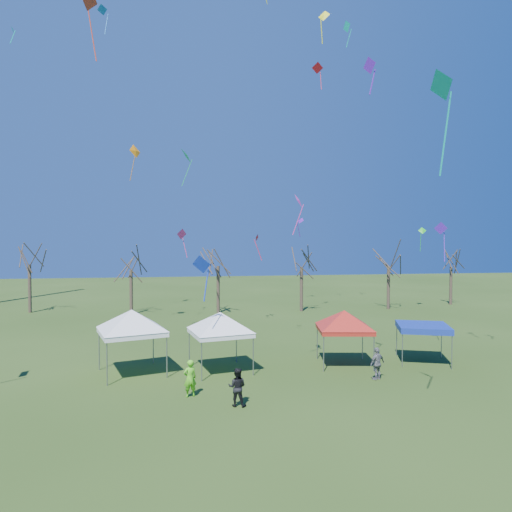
{
  "coord_description": "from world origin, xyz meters",
  "views": [
    {
      "loc": [
        -5.65,
        -20.62,
        7.2
      ],
      "look_at": [
        -1.94,
        3.0,
        6.37
      ],
      "focal_mm": 32.0,
      "sensor_mm": 36.0,
      "label": 1
    }
  ],
  "objects_px": {
    "person_green": "(190,378)",
    "person_dark": "(237,387)",
    "tree_0": "(29,247)",
    "tree_3": "(302,251)",
    "tent_white_west": "(132,314)",
    "tree_4": "(389,251)",
    "tree_5": "(451,253)",
    "tent_red": "(344,314)",
    "tree_1": "(131,255)",
    "person_grey": "(377,363)",
    "tree_2": "(218,249)",
    "tent_white_mid": "(220,316)",
    "tent_blue": "(423,328)"
  },
  "relations": [
    {
      "from": "person_green",
      "to": "person_dark",
      "type": "bearing_deg",
      "value": 122.79
    },
    {
      "from": "tree_0",
      "to": "tree_3",
      "type": "height_order",
      "value": "tree_0"
    },
    {
      "from": "tent_white_west",
      "to": "person_green",
      "type": "xyz_separation_m",
      "value": [
        3.03,
        -4.11,
        -2.38
      ]
    },
    {
      "from": "tree_4",
      "to": "tree_5",
      "type": "xyz_separation_m",
      "value": [
        8.37,
        2.06,
        -0.33
      ]
    },
    {
      "from": "tree_0",
      "to": "tree_5",
      "type": "relative_size",
      "value": 1.13
    },
    {
      "from": "person_dark",
      "to": "tree_4",
      "type": "bearing_deg",
      "value": -108.34
    },
    {
      "from": "tree_4",
      "to": "tent_red",
      "type": "height_order",
      "value": "tree_4"
    },
    {
      "from": "tent_red",
      "to": "person_green",
      "type": "height_order",
      "value": "tent_red"
    },
    {
      "from": "tree_1",
      "to": "person_dark",
      "type": "distance_m",
      "value": 27.33
    },
    {
      "from": "tree_0",
      "to": "person_grey",
      "type": "relative_size",
      "value": 5.04
    },
    {
      "from": "tree_3",
      "to": "person_green",
      "type": "height_order",
      "value": "tree_3"
    },
    {
      "from": "person_grey",
      "to": "tree_2",
      "type": "bearing_deg",
      "value": -99.17
    },
    {
      "from": "tree_2",
      "to": "tree_4",
      "type": "bearing_deg",
      "value": -1.22
    },
    {
      "from": "tent_red",
      "to": "tree_1",
      "type": "bearing_deg",
      "value": 124.86
    },
    {
      "from": "tent_white_mid",
      "to": "tent_blue",
      "type": "relative_size",
      "value": 1.15
    },
    {
      "from": "tree_3",
      "to": "person_dark",
      "type": "height_order",
      "value": "tree_3"
    },
    {
      "from": "tent_white_mid",
      "to": "tent_blue",
      "type": "bearing_deg",
      "value": -0.13
    },
    {
      "from": "tree_2",
      "to": "tent_white_mid",
      "type": "distance_m",
      "value": 20.48
    },
    {
      "from": "tree_3",
      "to": "tent_blue",
      "type": "bearing_deg",
      "value": -83.76
    },
    {
      "from": "tree_5",
      "to": "person_green",
      "type": "xyz_separation_m",
      "value": [
        -29.15,
        -25.75,
        -4.88
      ]
    },
    {
      "from": "tree_1",
      "to": "tent_red",
      "type": "relative_size",
      "value": 1.84
    },
    {
      "from": "tree_1",
      "to": "tree_5",
      "type": "distance_m",
      "value": 34.52
    },
    {
      "from": "tree_1",
      "to": "tent_white_west",
      "type": "distance_m",
      "value": 20.51
    },
    {
      "from": "tree_1",
      "to": "tree_2",
      "type": "xyz_separation_m",
      "value": [
        8.4,
        -0.27,
        0.5
      ]
    },
    {
      "from": "tree_5",
      "to": "person_green",
      "type": "height_order",
      "value": "tree_5"
    },
    {
      "from": "tent_blue",
      "to": "tree_4",
      "type": "bearing_deg",
      "value": 70.17
    },
    {
      "from": "tree_1",
      "to": "tent_white_west",
      "type": "xyz_separation_m",
      "value": [
        2.3,
        -20.22,
        -2.55
      ]
    },
    {
      "from": "tent_blue",
      "to": "tree_5",
      "type": "bearing_deg",
      "value": 54.67
    },
    {
      "from": "tree_4",
      "to": "person_grey",
      "type": "relative_size",
      "value": 4.72
    },
    {
      "from": "tent_white_mid",
      "to": "person_grey",
      "type": "distance_m",
      "value": 8.65
    },
    {
      "from": "tree_3",
      "to": "tree_4",
      "type": "relative_size",
      "value": 1.0
    },
    {
      "from": "person_grey",
      "to": "person_dark",
      "type": "bearing_deg",
      "value": -6.01
    },
    {
      "from": "tent_white_mid",
      "to": "tent_blue",
      "type": "distance_m",
      "value": 11.98
    },
    {
      "from": "tree_2",
      "to": "tent_blue",
      "type": "bearing_deg",
      "value": -62.38
    },
    {
      "from": "tree_3",
      "to": "person_dark",
      "type": "relative_size",
      "value": 4.77
    },
    {
      "from": "person_green",
      "to": "tree_0",
      "type": "bearing_deg",
      "value": -80.46
    },
    {
      "from": "tree_2",
      "to": "tree_4",
      "type": "relative_size",
      "value": 1.04
    },
    {
      "from": "tree_2",
      "to": "tent_red",
      "type": "distance_m",
      "value": 21.16
    },
    {
      "from": "tree_4",
      "to": "tree_5",
      "type": "bearing_deg",
      "value": 13.85
    },
    {
      "from": "tree_2",
      "to": "tent_white_west",
      "type": "distance_m",
      "value": 21.09
    },
    {
      "from": "tree_3",
      "to": "tree_5",
      "type": "height_order",
      "value": "tree_3"
    },
    {
      "from": "tree_2",
      "to": "tent_white_west",
      "type": "bearing_deg",
      "value": -107.0
    },
    {
      "from": "tree_3",
      "to": "tree_5",
      "type": "relative_size",
      "value": 1.06
    },
    {
      "from": "tree_3",
      "to": "tent_white_mid",
      "type": "xyz_separation_m",
      "value": [
        -9.77,
        -19.84,
        -3.04
      ]
    },
    {
      "from": "tree_5",
      "to": "person_dark",
      "type": "xyz_separation_m",
      "value": [
        -27.15,
        -27.27,
        -4.9
      ]
    },
    {
      "from": "tree_2",
      "to": "tree_5",
      "type": "xyz_separation_m",
      "value": [
        26.09,
        1.69,
        -0.56
      ]
    },
    {
      "from": "tree_5",
      "to": "tent_white_west",
      "type": "xyz_separation_m",
      "value": [
        -32.19,
        -21.64,
        -2.49
      ]
    },
    {
      "from": "tree_5",
      "to": "person_dark",
      "type": "height_order",
      "value": "tree_5"
    },
    {
      "from": "person_dark",
      "to": "person_green",
      "type": "relative_size",
      "value": 0.97
    },
    {
      "from": "tree_5",
      "to": "person_dark",
      "type": "distance_m",
      "value": 38.79
    }
  ]
}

